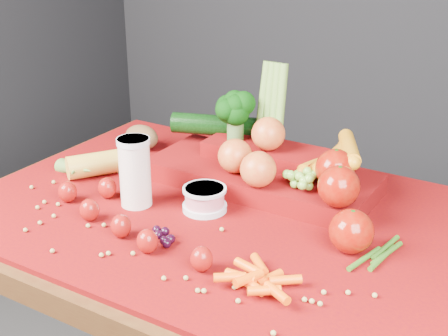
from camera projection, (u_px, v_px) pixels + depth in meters
The scene contains 12 objects.
table at pixel (219, 253), 1.37m from camera, with size 1.10×0.80×0.75m.
red_cloth at pixel (219, 212), 1.33m from camera, with size 1.05×0.75×0.01m, color #6E0903.
milk_glass at pixel (135, 170), 1.32m from camera, with size 0.07×0.07×0.15m.
yogurt_bowl at pixel (205, 198), 1.31m from camera, with size 0.09×0.09×0.05m.
strawberry_scatter at pixel (119, 216), 1.24m from camera, with size 0.44×0.18×0.05m.
dark_grape_cluster at pixel (162, 235), 1.19m from camera, with size 0.06×0.05×0.03m, color black, non-canonical shape.
soybean_scatter at pixel (163, 248), 1.17m from camera, with size 0.84×0.24×0.01m, color tan, non-canonical shape.
corn_ear at pixel (85, 167), 1.48m from camera, with size 0.25×0.27×0.06m.
potato at pixel (142, 137), 1.64m from camera, with size 0.10×0.07×0.07m, color brown.
baby_carrot_pile at pixel (259, 278), 1.05m from camera, with size 0.17×0.17×0.03m, color #F15408, non-canonical shape.
green_bean_pile at pixel (376, 253), 1.15m from camera, with size 0.14×0.12×0.01m, color #2E6116, non-canonical shape.
produce_mound at pixel (273, 164), 1.40m from camera, with size 0.61×0.37×0.27m.
Camera 1 is at (0.63, -1.01, 1.36)m, focal length 50.00 mm.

